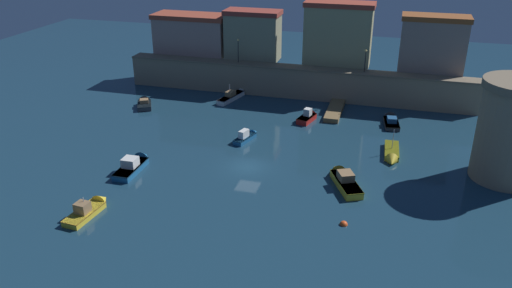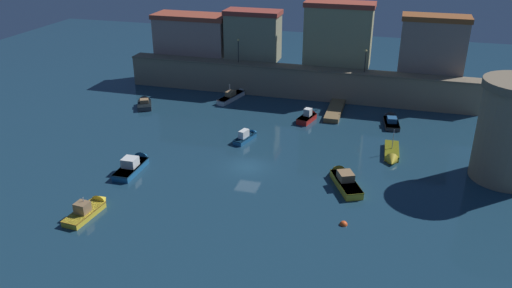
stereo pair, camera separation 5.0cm
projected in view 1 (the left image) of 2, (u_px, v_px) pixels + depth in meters
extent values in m
plane|color=#19384C|center=(248.00, 167.00, 56.53)|extent=(141.06, 141.06, 0.00)
cube|color=gray|center=(294.00, 82.00, 77.33)|extent=(52.60, 2.51, 4.43)
cube|color=#73644F|center=(295.00, 67.00, 76.36)|extent=(52.60, 2.81, 0.24)
cube|color=#A38177|center=(192.00, 36.00, 83.05)|extent=(11.69, 5.22, 5.76)
cube|color=#9A412D|center=(191.00, 16.00, 81.71)|extent=(12.16, 5.43, 0.70)
cube|color=gray|center=(253.00, 37.00, 79.72)|extent=(8.30, 4.09, 6.96)
cube|color=brown|center=(253.00, 12.00, 78.14)|extent=(8.64, 4.26, 0.70)
cube|color=#9B9569|center=(338.00, 37.00, 76.13)|extent=(9.80, 4.21, 8.74)
cube|color=#9F3D2D|center=(340.00, 4.00, 74.19)|extent=(10.19, 4.38, 0.70)
cube|color=gray|center=(432.00, 47.00, 72.99)|extent=(8.99, 4.08, 7.48)
cube|color=brown|center=(437.00, 18.00, 71.30)|extent=(9.35, 4.25, 0.70)
cylinder|color=gray|center=(512.00, 135.00, 52.17)|extent=(7.05, 7.05, 9.88)
cube|color=brown|center=(335.00, 111.00, 71.66)|extent=(1.98, 8.27, 0.65)
cylinder|color=brown|center=(343.00, 106.00, 73.24)|extent=(0.20, 0.20, 0.70)
cylinder|color=brown|center=(339.00, 116.00, 69.61)|extent=(0.20, 0.20, 0.70)
cylinder|color=black|center=(238.00, 52.00, 77.82)|extent=(0.12, 0.12, 3.30)
sphere|color=#F9D172|center=(238.00, 40.00, 77.08)|extent=(0.32, 0.32, 0.32)
cylinder|color=black|center=(365.00, 62.00, 73.18)|extent=(0.12, 0.12, 2.93)
sphere|color=#F9D172|center=(366.00, 51.00, 72.51)|extent=(0.32, 0.32, 0.32)
cube|color=gold|center=(392.00, 151.00, 59.56)|extent=(1.77, 4.77, 0.63)
cone|color=gold|center=(392.00, 162.00, 56.94)|extent=(1.56, 1.38, 1.50)
cube|color=#646410|center=(392.00, 149.00, 59.45)|extent=(1.81, 4.86, 0.08)
cylinder|color=#B2B2B7|center=(393.00, 139.00, 58.97)|extent=(0.08, 0.08, 2.38)
cube|color=gold|center=(84.00, 214.00, 47.07)|extent=(2.06, 4.45, 0.59)
cone|color=gold|center=(102.00, 200.00, 49.38)|extent=(1.71, 1.34, 1.61)
cube|color=brown|center=(84.00, 212.00, 46.97)|extent=(2.10, 4.53, 0.08)
cube|color=olive|center=(82.00, 207.00, 46.65)|extent=(1.28, 1.24, 0.97)
cylinder|color=#B2B2B7|center=(84.00, 204.00, 46.81)|extent=(0.08, 0.08, 1.36)
cube|color=#333338|center=(391.00, 124.00, 67.37)|extent=(2.35, 4.50, 0.53)
cone|color=#333338|center=(390.00, 116.00, 69.81)|extent=(1.87, 1.41, 1.73)
cube|color=black|center=(392.00, 122.00, 67.27)|extent=(2.40, 4.59, 0.08)
cube|color=navy|center=(392.00, 120.00, 67.01)|extent=(1.36, 1.49, 0.66)
cube|color=#99B7C6|center=(391.00, 118.00, 67.60)|extent=(1.08, 0.19, 0.40)
cube|color=gold|center=(346.00, 184.00, 52.05)|extent=(3.91, 5.60, 0.78)
cone|color=gold|center=(336.00, 170.00, 55.04)|extent=(2.12, 1.99, 1.68)
cube|color=#615F14|center=(346.00, 181.00, 51.91)|extent=(3.99, 5.71, 0.08)
cube|color=olive|center=(346.00, 176.00, 52.03)|extent=(2.01, 2.12, 0.80)
cube|color=#195689|center=(131.00, 169.00, 55.20)|extent=(1.94, 5.03, 0.71)
cone|color=#195689|center=(144.00, 157.00, 57.97)|extent=(1.79, 1.43, 1.77)
cube|color=#0D2131|center=(131.00, 167.00, 55.07)|extent=(1.98, 5.13, 0.08)
cube|color=silver|center=(130.00, 162.00, 54.86)|extent=(1.53, 1.52, 0.98)
cube|color=#99B7C6|center=(133.00, 159.00, 55.50)|extent=(1.35, 0.08, 0.59)
cube|color=#333338|center=(145.00, 106.00, 73.48)|extent=(3.21, 3.88, 0.67)
cone|color=#333338|center=(145.00, 101.00, 75.38)|extent=(2.02, 1.66, 1.78)
cube|color=black|center=(144.00, 104.00, 73.35)|extent=(3.28, 3.96, 0.08)
cube|color=olive|center=(144.00, 101.00, 73.53)|extent=(1.58, 1.54, 0.52)
cube|color=#99B7C6|center=(144.00, 99.00, 74.01)|extent=(0.99, 0.55, 0.31)
cube|color=red|center=(306.00, 119.00, 68.64)|extent=(2.29, 3.65, 0.75)
cone|color=red|center=(313.00, 114.00, 70.31)|extent=(1.62, 1.27, 1.43)
cube|color=#42100A|center=(307.00, 116.00, 68.50)|extent=(2.33, 3.73, 0.08)
cube|color=silver|center=(308.00, 112.00, 68.52)|extent=(1.09, 1.18, 0.98)
cube|color=#195689|center=(245.00, 139.00, 62.81)|extent=(2.12, 3.80, 0.58)
cone|color=#195689|center=(255.00, 133.00, 64.57)|extent=(1.36, 1.28, 1.12)
cube|color=#09223B|center=(245.00, 137.00, 62.71)|extent=(2.16, 3.87, 0.08)
cube|color=silver|center=(244.00, 134.00, 62.31)|extent=(1.09, 1.57, 0.92)
cube|color=#99B7C6|center=(247.00, 131.00, 62.85)|extent=(0.65, 0.24, 0.55)
cube|color=white|center=(231.00, 98.00, 76.57)|extent=(2.67, 6.02, 0.70)
cone|color=white|center=(243.00, 91.00, 79.41)|extent=(1.53, 1.66, 1.24)
cube|color=slate|center=(231.00, 96.00, 76.44)|extent=(2.73, 6.14, 0.08)
cube|color=olive|center=(230.00, 93.00, 76.20)|extent=(1.36, 1.80, 0.70)
cylinder|color=#B2B2B7|center=(230.00, 90.00, 75.80)|extent=(0.08, 0.08, 1.85)
sphere|color=#EA4C19|center=(344.00, 225.00, 46.00)|extent=(0.73, 0.73, 0.73)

